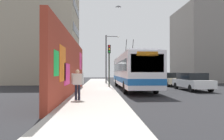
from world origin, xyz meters
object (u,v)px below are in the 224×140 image
traffic_light (109,59)px  parked_car_silver (147,77)px  parked_car_white (192,81)px  parked_car_dark_gray (157,78)px  street_lamp (108,55)px  parked_car_champagne (170,79)px  pedestrian_near_wall (78,82)px  city_bus (132,70)px

traffic_light → parked_car_silver: bearing=-27.6°
parked_car_white → parked_car_dark_gray: size_ratio=0.99×
parked_car_white → traffic_light: traffic_light is taller
parked_car_dark_gray → street_lamp: (-1.94, 7.23, 3.02)m
parked_car_white → parked_car_champagne: bearing=0.0°
street_lamp → pedestrian_near_wall: bearing=171.3°
city_bus → parked_car_white: (-1.50, -5.20, -0.97)m
traffic_light → parked_car_white: bearing=-109.2°
parked_car_white → pedestrian_near_wall: 11.42m
traffic_light → street_lamp: size_ratio=0.67×
parked_car_silver → traffic_light: bearing=152.4°
parked_car_dark_gray → street_lamp: street_lamp is taller
city_bus → parked_car_dark_gray: 10.62m
parked_car_silver → street_lamp: street_lamp is taller
parked_car_white → traffic_light: bearing=70.8°
street_lamp → parked_car_champagne: bearing=-114.5°
parked_car_champagne → parked_car_dark_gray: bearing=-0.0°
parked_car_dark_gray → parked_car_silver: bearing=0.0°
parked_car_white → parked_car_silver: same height
city_bus → parked_car_silver: bearing=-19.0°
parked_car_white → parked_car_champagne: 5.48m
parked_car_dark_gray → parked_car_champagne: bearing=180.0°
parked_car_silver → street_lamp: size_ratio=0.70×
street_lamp → parked_car_dark_gray: bearing=-75.0°
parked_car_white → traffic_light: 8.08m
pedestrian_near_wall → street_lamp: size_ratio=0.26×
parked_car_dark_gray → traffic_light: size_ratio=1.11×
city_bus → parked_car_dark_gray: (9.21, -5.20, -0.97)m
traffic_light → street_lamp: bearing=-1.1°
city_bus → traffic_light: bearing=63.7°
parked_car_champagne → traffic_light: 8.20m
city_bus → parked_car_silver: (15.09, -5.20, -0.97)m
street_lamp → parked_car_silver: bearing=-42.8°
pedestrian_near_wall → parked_car_silver: bearing=-22.6°
pedestrian_near_wall → parked_car_champagne: bearing=-39.1°
city_bus → parked_car_white: bearing=-106.1°
city_bus → street_lamp: size_ratio=1.89×
parked_car_champagne → parked_car_dark_gray: size_ratio=0.88×
parked_car_champagne → pedestrian_near_wall: size_ratio=2.49×
parked_car_white → parked_car_champagne: size_ratio=1.12×
parked_car_champagne → city_bus: bearing=127.4°
parked_car_champagne → pedestrian_near_wall: pedestrian_near_wall is taller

